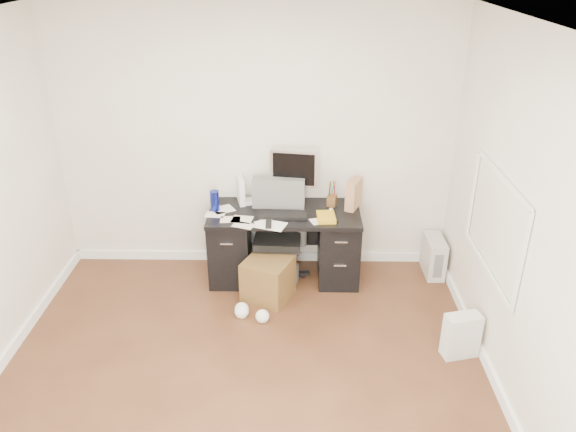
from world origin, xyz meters
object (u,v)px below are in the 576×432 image
(desk, at_px, (284,243))
(keyboard, at_px, (283,215))
(wicker_basket, at_px, (268,279))
(lcd_monitor, at_px, (294,178))
(office_chair, at_px, (278,234))
(pc_tower, at_px, (434,256))

(desk, relative_size, keyboard, 3.14)
(desk, height_order, wicker_basket, desk)
(lcd_monitor, relative_size, office_chair, 0.56)
(lcd_monitor, distance_m, pc_tower, 1.69)
(office_chair, height_order, wicker_basket, office_chair)
(desk, bearing_deg, office_chair, -144.31)
(office_chair, xyz_separation_m, wicker_basket, (-0.09, -0.34, -0.32))
(lcd_monitor, bearing_deg, desk, -111.09)
(desk, height_order, pc_tower, desk)
(office_chair, distance_m, wicker_basket, 0.47)
(wicker_basket, bearing_deg, office_chair, 75.79)
(desk, distance_m, lcd_monitor, 0.68)
(pc_tower, height_order, wicker_basket, wicker_basket)
(wicker_basket, bearing_deg, pc_tower, 15.75)
(wicker_basket, bearing_deg, lcd_monitor, 65.98)
(lcd_monitor, distance_m, keyboard, 0.41)
(lcd_monitor, height_order, keyboard, lcd_monitor)
(keyboard, xyz_separation_m, pc_tower, (1.57, 0.20, -0.56))
(office_chair, relative_size, pc_tower, 2.62)
(lcd_monitor, height_order, pc_tower, lcd_monitor)
(keyboard, height_order, office_chair, office_chair)
(desk, distance_m, pc_tower, 1.58)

